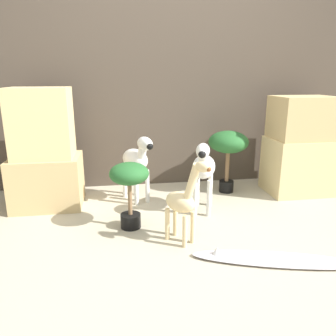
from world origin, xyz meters
name	(u,v)px	position (x,y,z in m)	size (l,w,h in m)	color
ground_plane	(204,246)	(0.00, 0.00, 0.00)	(14.00, 14.00, 0.00)	#B2A88E
wall_back	(171,80)	(0.00, 1.46, 1.10)	(6.40, 0.08, 2.20)	#473D33
rock_pillar_left	(45,154)	(-1.20, 0.94, 0.48)	(0.59, 0.46, 1.05)	tan
rock_pillar_right	(300,147)	(1.20, 0.94, 0.46)	(0.59, 0.46, 0.95)	#DBC184
zebra_right	(204,167)	(0.14, 0.59, 0.40)	(0.29, 0.48, 0.63)	silver
zebra_left	(137,159)	(-0.40, 0.93, 0.40)	(0.33, 0.48, 0.63)	silver
giraffe_figurine	(183,201)	(-0.14, 0.08, 0.31)	(0.30, 0.35, 0.62)	beige
potted_palm_front	(228,145)	(0.51, 1.05, 0.48)	(0.39, 0.39, 0.62)	black
potted_palm_back	(129,181)	(-0.49, 0.37, 0.38)	(0.30, 0.30, 0.52)	black
surfboard	(275,259)	(0.39, -0.26, 0.02)	(1.08, 0.47, 0.08)	silver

